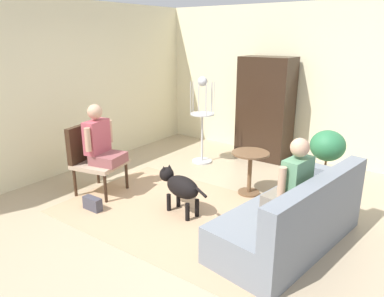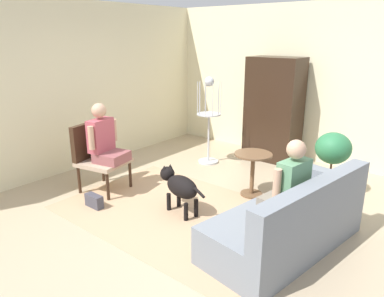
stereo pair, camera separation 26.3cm
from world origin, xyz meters
name	(u,v)px [view 1 (the left image)]	position (x,y,z in m)	size (l,w,h in m)	color
ground_plane	(197,214)	(0.00, 0.00, 0.00)	(7.10, 7.10, 0.00)	tan
back_wall	(293,83)	(0.00, 3.02, 1.37)	(5.87, 0.12, 2.73)	beige
left_wall	(74,87)	(-2.69, 0.30, 1.37)	(0.12, 6.52, 2.73)	beige
area_rug	(183,214)	(-0.14, -0.10, 0.00)	(3.12, 2.05, 0.01)	tan
couch	(294,219)	(1.24, 0.06, 0.30)	(1.12, 2.01, 0.85)	slate
armchair	(92,154)	(-1.65, -0.27, 0.57)	(0.74, 0.73, 0.98)	#382316
person_on_couch	(293,182)	(1.19, 0.04, 0.73)	(0.45, 0.53, 0.80)	gray
person_on_armchair	(101,141)	(-1.48, -0.23, 0.79)	(0.54, 0.55, 0.83)	#8B4D4F
round_end_table	(250,167)	(0.24, 0.97, 0.41)	(0.52, 0.52, 0.63)	brown
dog	(180,186)	(-0.21, -0.07, 0.37)	(0.83, 0.37, 0.57)	black
bird_cage_stand	(202,118)	(-1.08, 1.70, 0.81)	(0.42, 0.42, 1.53)	silver
potted_plant	(327,153)	(1.07, 1.72, 0.57)	(0.49, 0.49, 0.91)	#996047
armoire_cabinet	(265,109)	(-0.32, 2.61, 0.92)	(0.92, 0.56, 1.83)	black
handbag	(93,204)	(-1.18, -0.69, 0.09)	(0.27, 0.11, 0.18)	#3F3F4C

